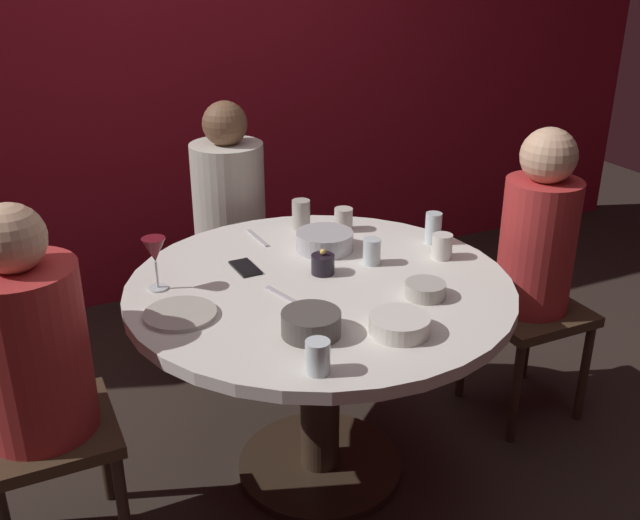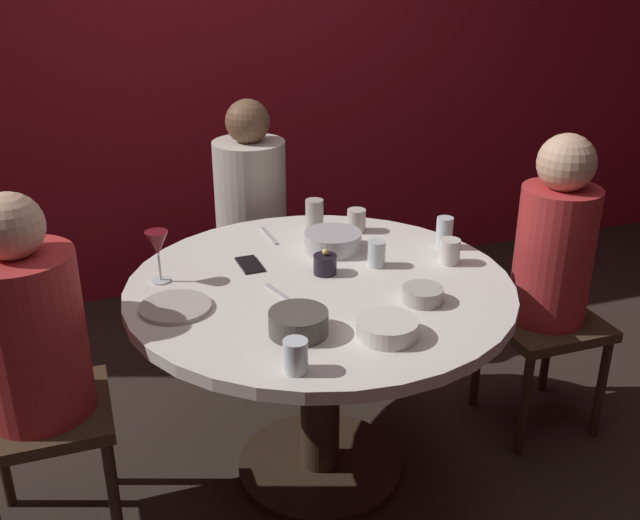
# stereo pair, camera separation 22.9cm
# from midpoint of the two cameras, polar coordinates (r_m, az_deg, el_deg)

# --- Properties ---
(ground_plane) EXTENTS (8.00, 8.00, 0.00)m
(ground_plane) POSITION_cam_midpoint_polar(r_m,az_deg,el_deg) (2.80, -2.43, -15.95)
(ground_plane) COLOR #2D231E
(back_wall) EXTENTS (6.00, 0.10, 2.60)m
(back_wall) POSITION_cam_midpoint_polar(r_m,az_deg,el_deg) (3.85, -13.31, 15.85)
(back_wall) COLOR maroon
(back_wall) RESTS_ON ground
(dining_table) EXTENTS (1.27, 1.27, 0.76)m
(dining_table) POSITION_cam_midpoint_polar(r_m,az_deg,el_deg) (2.47, -2.67, -5.31)
(dining_table) COLOR silver
(dining_table) RESTS_ON ground
(seated_diner_left) EXTENTS (0.40, 0.40, 1.17)m
(seated_diner_left) POSITION_cam_midpoint_polar(r_m,az_deg,el_deg) (2.27, -24.38, -6.74)
(seated_diner_left) COLOR #3F2D1E
(seated_diner_left) RESTS_ON ground
(seated_diner_back) EXTENTS (0.40, 0.40, 1.18)m
(seated_diner_back) POSITION_cam_midpoint_polar(r_m,az_deg,el_deg) (3.22, -9.15, 4.19)
(seated_diner_back) COLOR #3F2D1E
(seated_diner_back) RESTS_ON ground
(seated_diner_right) EXTENTS (0.40, 0.40, 1.18)m
(seated_diner_right) POSITION_cam_midpoint_polar(r_m,az_deg,el_deg) (2.84, 14.42, 1.08)
(seated_diner_right) COLOR #3F2D1E
(seated_diner_right) RESTS_ON ground
(candle_holder) EXTENTS (0.08, 0.08, 0.09)m
(candle_holder) POSITION_cam_midpoint_polar(r_m,az_deg,el_deg) (2.44, -2.46, -0.37)
(candle_holder) COLOR black
(candle_holder) RESTS_ON dining_table
(wine_glass) EXTENTS (0.08, 0.08, 0.18)m
(wine_glass) POSITION_cam_midpoint_polar(r_m,az_deg,el_deg) (2.38, -15.52, 0.53)
(wine_glass) COLOR silver
(wine_glass) RESTS_ON dining_table
(dinner_plate) EXTENTS (0.22, 0.22, 0.01)m
(dinner_plate) POSITION_cam_midpoint_polar(r_m,az_deg,el_deg) (2.24, -13.78, -4.19)
(dinner_plate) COLOR #B2ADA3
(dinner_plate) RESTS_ON dining_table
(cell_phone) EXTENTS (0.08, 0.14, 0.01)m
(cell_phone) POSITION_cam_midpoint_polar(r_m,az_deg,el_deg) (2.51, -8.46, -0.65)
(cell_phone) COLOR black
(cell_phone) RESTS_ON dining_table
(bowl_serving_large) EXTENTS (0.21, 0.21, 0.07)m
(bowl_serving_large) POSITION_cam_midpoint_polar(r_m,az_deg,el_deg) (2.63, -2.12, 1.45)
(bowl_serving_large) COLOR #B7B7BC
(bowl_serving_large) RESTS_ON dining_table
(bowl_salad_center) EXTENTS (0.13, 0.13, 0.05)m
(bowl_salad_center) POSITION_cam_midpoint_polar(r_m,az_deg,el_deg) (2.30, 5.42, -2.39)
(bowl_salad_center) COLOR #B2ADA3
(bowl_salad_center) RESTS_ON dining_table
(bowl_small_white) EXTENTS (0.17, 0.17, 0.07)m
(bowl_small_white) POSITION_cam_midpoint_polar(r_m,az_deg,el_deg) (2.07, -3.87, -5.05)
(bowl_small_white) COLOR #4C4742
(bowl_small_white) RESTS_ON dining_table
(bowl_sauce_side) EXTENTS (0.18, 0.18, 0.05)m
(bowl_sauce_side) POSITION_cam_midpoint_polar(r_m,az_deg,el_deg) (2.08, 3.09, -5.13)
(bowl_sauce_side) COLOR silver
(bowl_sauce_side) RESTS_ON dining_table
(cup_near_candle) EXTENTS (0.07, 0.07, 0.12)m
(cup_near_candle) POSITION_cam_midpoint_polar(r_m,az_deg,el_deg) (2.82, -3.82, 3.51)
(cup_near_candle) COLOR #B2ADA3
(cup_near_candle) RESTS_ON dining_table
(cup_by_left_diner) EXTENTS (0.07, 0.07, 0.09)m
(cup_by_left_diner) POSITION_cam_midpoint_polar(r_m,az_deg,el_deg) (2.81, -0.49, 3.15)
(cup_by_left_diner) COLOR beige
(cup_by_left_diner) RESTS_ON dining_table
(cup_by_right_diner) EXTENTS (0.06, 0.06, 0.12)m
(cup_by_right_diner) POSITION_cam_midpoint_polar(r_m,az_deg,el_deg) (2.70, 6.45, 2.44)
(cup_by_right_diner) COLOR silver
(cup_by_right_diner) RESTS_ON dining_table
(cup_center_front) EXTENTS (0.07, 0.07, 0.09)m
(cup_center_front) POSITION_cam_midpoint_polar(r_m,az_deg,el_deg) (2.57, 7.04, 1.01)
(cup_center_front) COLOR silver
(cup_center_front) RESTS_ON dining_table
(cup_far_edge) EXTENTS (0.06, 0.06, 0.09)m
(cup_far_edge) POSITION_cam_midpoint_polar(r_m,az_deg,el_deg) (2.51, 1.47, 0.62)
(cup_far_edge) COLOR silver
(cup_far_edge) RESTS_ON dining_table
(cup_beside_wine) EXTENTS (0.07, 0.07, 0.09)m
(cup_beside_wine) POSITION_cam_midpoint_polar(r_m,az_deg,el_deg) (1.89, -3.67, -7.66)
(cup_beside_wine) COLOR silver
(cup_beside_wine) RESTS_ON dining_table
(fork_near_plate) EXTENTS (0.02, 0.18, 0.01)m
(fork_near_plate) POSITION_cam_midpoint_polar(r_m,az_deg,el_deg) (2.76, -7.28, 1.68)
(fork_near_plate) COLOR #B7B7BC
(fork_near_plate) RESTS_ON dining_table
(knife_near_plate) EXTENTS (0.06, 0.18, 0.01)m
(knife_near_plate) POSITION_cam_midpoint_polar(r_m,az_deg,el_deg) (2.30, -5.64, -2.92)
(knife_near_plate) COLOR #B7B7BC
(knife_near_plate) RESTS_ON dining_table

